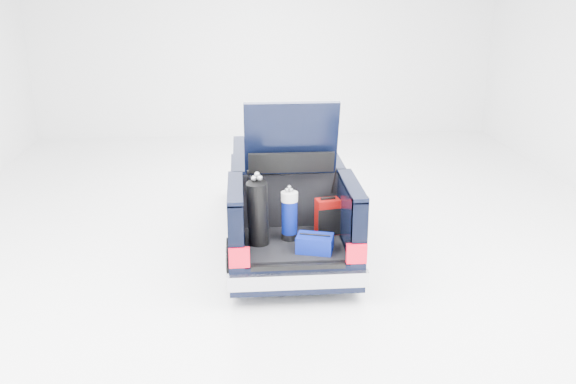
{
  "coord_description": "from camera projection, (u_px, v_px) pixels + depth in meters",
  "views": [
    {
      "loc": [
        -0.68,
        -9.06,
        4.0
      ],
      "look_at": [
        0.0,
        -0.5,
        0.99
      ],
      "focal_mm": 38.0,
      "sensor_mm": 36.0,
      "label": 1
    }
  ],
  "objects": [
    {
      "name": "blue_golf_bag",
      "position": [
        289.0,
        215.0,
        8.31
      ],
      "size": [
        0.26,
        0.26,
        0.77
      ],
      "rotation": [
        0.0,
        0.0,
        -0.14
      ],
      "color": "black",
      "rests_on": "car"
    },
    {
      "name": "ground",
      "position": [
        286.0,
        239.0,
        9.9
      ],
      "size": [
        14.0,
        14.0,
        0.0
      ],
      "primitive_type": "plane",
      "color": "white",
      "rests_on": "ground"
    },
    {
      "name": "black_golf_bag",
      "position": [
        258.0,
        213.0,
        8.09
      ],
      "size": [
        0.36,
        0.42,
        1.01
      ],
      "rotation": [
        0.0,
        0.0,
        -0.28
      ],
      "color": "black",
      "rests_on": "car"
    },
    {
      "name": "blue_duffel",
      "position": [
        315.0,
        243.0,
        8.0
      ],
      "size": [
        0.53,
        0.42,
        0.25
      ],
      "rotation": [
        0.0,
        0.0,
        -0.28
      ],
      "color": "#041069",
      "rests_on": "car"
    },
    {
      "name": "red_suitcase",
      "position": [
        328.0,
        217.0,
        8.51
      ],
      "size": [
        0.36,
        0.27,
        0.54
      ],
      "rotation": [
        0.0,
        0.0,
        0.19
      ],
      "color": "#6D0503",
      "rests_on": "car"
    },
    {
      "name": "car",
      "position": [
        285.0,
        198.0,
        9.78
      ],
      "size": [
        1.87,
        4.65,
        2.47
      ],
      "color": "black",
      "rests_on": "ground"
    }
  ]
}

